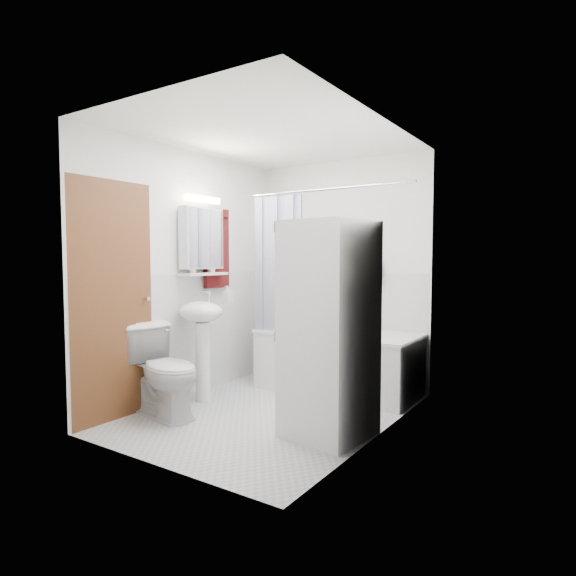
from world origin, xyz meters
The scene contains 20 objects.
floor centered at (0.00, 0.00, 0.00)m, with size 2.60×2.60×0.00m, color silver.
room_walls centered at (0.00, 0.00, 1.49)m, with size 2.60×2.60×2.60m.
wainscot centered at (0.00, 0.29, 0.60)m, with size 1.98×2.58×2.58m.
door centered at (-0.95, -0.55, 1.00)m, with size 0.05×2.00×2.00m.
bathtub centered at (0.17, 0.92, 0.34)m, with size 1.61×0.76×0.61m.
tub_spout centered at (0.37, 1.25, 0.93)m, with size 0.04×0.04×0.12m, color silver.
curtain_rod centered at (0.17, 0.60, 2.00)m, with size 0.02×0.02×1.79m, color silver.
shower_curtain centered at (-0.34, 0.60, 1.25)m, with size 0.55×0.02×1.45m.
sink centered at (-0.75, -0.08, 0.70)m, with size 0.44×0.37×1.04m.
medicine_cabinet centered at (-0.90, 0.10, 1.57)m, with size 0.13×0.50×0.71m.
shelf centered at (-0.89, 0.10, 1.20)m, with size 0.18×0.54×0.03m, color silver.
shower_caddy centered at (0.42, 1.24, 1.15)m, with size 0.22×0.06×0.02m, color silver.
towel centered at (-0.94, 0.35, 1.47)m, with size 0.07×0.34×0.82m.
washer_dryer centered at (0.68, -0.20, 0.82)m, with size 0.65×0.64×1.64m.
toilet centered at (-0.72, -0.58, 0.39)m, with size 0.44×0.79×0.77m, color white.
soap_pump centered at (-0.71, 0.25, 0.95)m, with size 0.08×0.17×0.08m, color gray.
shelf_bottle centered at (-0.89, -0.05, 1.25)m, with size 0.07×0.18×0.07m, color gray.
shelf_cup centered at (-0.89, 0.22, 1.26)m, with size 0.10×0.09×0.10m, color gray.
shampoo_a centered at (0.35, 1.24, 1.23)m, with size 0.13×0.17×0.13m, color gray.
shampoo_b centered at (0.47, 1.24, 1.20)m, with size 0.08×0.21×0.08m, color #215587.
Camera 1 is at (2.41, -3.39, 1.36)m, focal length 30.00 mm.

